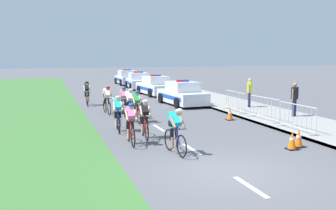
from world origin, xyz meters
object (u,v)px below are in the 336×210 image
object	(u,v)px
spectator_middle	(295,97)
cyclist_lead	(175,130)
cyclist_eighth	(107,99)
crowd_barrier_middle	(264,109)
police_car_second	(155,86)
cyclist_fourth	(118,113)
cyclist_ninth	(87,93)
cyclist_fifth	(136,106)
crowd_barrier_rear	(235,101)
traffic_cone_near	(230,114)
traffic_cone_mid	(299,138)
police_car_nearest	(182,94)
police_car_third	(138,81)
cyclist_second	(131,123)
crowd_barrier_front	(297,118)
spectator_closest	(250,91)
cyclist_seventh	(129,103)
cyclist_third	(145,118)
cyclist_sixth	(123,101)
traffic_cone_far	(292,141)
police_car_furthest	(127,78)

from	to	relation	value
spectator_middle	cyclist_lead	bearing A→B (deg)	-148.45
cyclist_eighth	spectator_middle	distance (m)	9.67
crowd_barrier_middle	police_car_second	bearing A→B (deg)	96.93
cyclist_fourth	cyclist_eighth	bearing A→B (deg)	86.41
cyclist_lead	cyclist_ninth	bearing A→B (deg)	96.30
cyclist_fifth	cyclist_eighth	size ratio (longest dim) A/B	1.00
police_car_second	crowd_barrier_rear	distance (m)	10.47
cyclist_ninth	traffic_cone_near	distance (m)	9.74
traffic_cone_mid	police_car_nearest	bearing A→B (deg)	90.44
cyclist_lead	police_car_third	xyz separation A→B (m)	(4.29, 23.38, -0.11)
cyclist_second	cyclist_fifth	distance (m)	4.54
cyclist_second	cyclist_ninth	xyz separation A→B (m)	(-0.35, 11.22, 0.00)
crowd_barrier_front	traffic_cone_mid	distance (m)	2.48
cyclist_second	cyclist_eighth	distance (m)	7.39
crowd_barrier_front	spectator_closest	bearing A→B (deg)	76.43
cyclist_seventh	police_car_third	distance (m)	16.64
crowd_barrier_middle	traffic_cone_mid	xyz separation A→B (m)	(-1.52, -4.77, -0.34)
cyclist_third	cyclist_eighth	distance (m)	6.56
cyclist_fifth	crowd_barrier_middle	size ratio (longest dim) A/B	0.74
cyclist_sixth	crowd_barrier_front	xyz separation A→B (m)	(5.80, -6.73, -0.14)
cyclist_eighth	police_car_nearest	distance (m)	5.56
cyclist_fourth	police_car_nearest	world-z (taller)	police_car_nearest
crowd_barrier_middle	spectator_closest	bearing A→B (deg)	69.75
cyclist_lead	cyclist_fourth	world-z (taller)	same
cyclist_eighth	crowd_barrier_front	distance (m)	9.96
crowd_barrier_rear	traffic_cone_mid	xyz separation A→B (m)	(-1.48, -7.66, -0.34)
traffic_cone_near	traffic_cone_far	distance (m)	6.03
cyclist_lead	police_car_third	bearing A→B (deg)	79.61
cyclist_ninth	crowd_barrier_front	size ratio (longest dim) A/B	0.74
police_car_furthest	traffic_cone_near	distance (m)	23.18
cyclist_fifth	traffic_cone_mid	world-z (taller)	cyclist_fifth
cyclist_eighth	traffic_cone_mid	distance (m)	10.85
crowd_barrier_rear	spectator_closest	bearing A→B (deg)	38.42
cyclist_third	spectator_middle	bearing A→B (deg)	15.15
crowd_barrier_middle	crowd_barrier_front	bearing A→B (deg)	-92.81
cyclist_lead	police_car_second	size ratio (longest dim) A/B	0.38
traffic_cone_mid	spectator_closest	size ratio (longest dim) A/B	0.38
cyclist_eighth	traffic_cone_far	size ratio (longest dim) A/B	2.69
cyclist_second	cyclist_third	world-z (taller)	same
police_car_nearest	cyclist_sixth	bearing A→B (deg)	-144.76
spectator_closest	cyclist_third	bearing A→B (deg)	-142.77
cyclist_seventh	crowd_barrier_rear	size ratio (longest dim) A/B	0.74
cyclist_fourth	traffic_cone_near	xyz separation A→B (m)	(5.71, 1.15, -0.48)
police_car_second	police_car_third	size ratio (longest dim) A/B	1.00
cyclist_third	traffic_cone_far	size ratio (longest dim) A/B	2.69
cyclist_lead	cyclist_second	xyz separation A→B (m)	(-1.09, 1.77, 0.00)
cyclist_eighth	traffic_cone_near	world-z (taller)	cyclist_eighth
police_car_third	cyclist_fourth	bearing A→B (deg)	-105.68
spectator_closest	cyclist_eighth	bearing A→B (deg)	175.58
cyclist_seventh	crowd_barrier_rear	distance (m)	5.81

